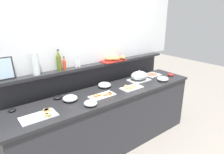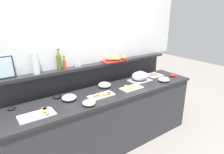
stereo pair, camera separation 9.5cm
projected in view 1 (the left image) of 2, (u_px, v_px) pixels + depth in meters
ground_plane at (89, 128)px, 3.40m from camera, size 12.00×12.00×0.00m
buffet_counter at (110, 120)px, 2.81m from camera, size 2.79×0.61×0.88m
back_ledge_unit at (92, 97)px, 3.11m from camera, size 2.84×0.22×1.19m
upper_wall_panel at (88, 14)px, 2.72m from camera, size 3.44×0.08×1.41m
sandwich_platter_rear at (41, 115)px, 2.04m from camera, size 0.37×0.20×0.04m
sandwich_platter_front at (131, 87)px, 2.78m from camera, size 0.32×0.18×0.04m
sandwich_platter_side at (103, 95)px, 2.52m from camera, size 0.35×0.16×0.04m
cold_cuts_platter at (152, 75)px, 3.36m from camera, size 0.26×0.22×0.02m
serving_cloche at (139, 76)px, 3.07m from camera, size 0.34×0.24×0.17m
glass_bowl_large at (163, 79)px, 3.07m from camera, size 0.18×0.18×0.07m
glass_bowl_medium at (105, 85)px, 2.80m from camera, size 0.19×0.19×0.07m
glass_bowl_small at (91, 103)px, 2.26m from camera, size 0.16×0.16×0.06m
glass_bowl_extra at (70, 98)px, 2.38m from camera, size 0.18×0.18×0.07m
condiment_bowl_red at (58, 97)px, 2.44m from camera, size 0.10×0.10×0.04m
condiment_bowl_cream at (12, 110)px, 2.14m from camera, size 0.08×0.08×0.03m
condiment_bowl_dark at (171, 75)px, 3.32m from camera, size 0.11×0.11×0.04m
olive_oil_bottle at (59, 61)px, 2.54m from camera, size 0.06×0.06×0.28m
hot_sauce_bottle at (64, 64)px, 2.59m from camera, size 0.04×0.04×0.18m
salt_shaker at (76, 64)px, 2.70m from camera, size 0.03×0.03×0.09m
pepper_shaker at (79, 64)px, 2.73m from camera, size 0.03×0.03×0.09m
bread_basket at (113, 59)px, 3.05m from camera, size 0.42×0.29×0.08m
framed_picture at (3, 69)px, 2.19m from camera, size 0.22×0.07×0.26m
water_carafe at (35, 64)px, 2.35m from camera, size 0.09×0.09×0.28m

